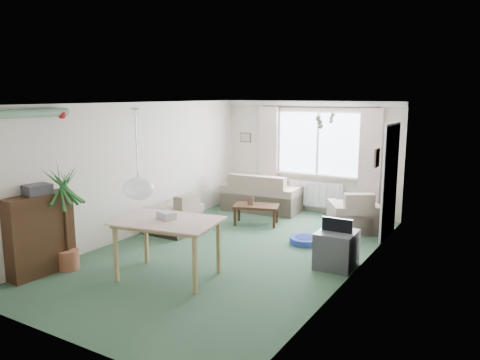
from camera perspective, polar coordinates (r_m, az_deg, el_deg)
The scene contains 25 objects.
ground at distance 7.72m, azimuth -1.15°, elevation -8.77°, with size 6.50×6.50×0.00m, color #2D4B34.
window at distance 10.16m, azimuth 9.51°, elevation 4.40°, with size 1.80×0.03×1.30m, color white.
curtain_rod at distance 10.03m, azimuth 9.47°, elevation 8.74°, with size 2.60×0.03×0.03m, color black.
curtain_left at distance 10.56m, azimuth 3.45°, elevation 3.50°, with size 0.45×0.08×2.00m, color beige.
curtain_right at distance 9.73m, azimuth 15.57°, elevation 2.54°, with size 0.45×0.08×2.00m, color beige.
radiator at distance 10.29m, azimuth 9.25°, elevation -1.72°, with size 1.20×0.10×0.55m, color white.
doorway at distance 8.73m, azimuth 17.87°, elevation -0.24°, with size 0.03×0.95×2.00m, color black.
pendant_lamp at distance 5.45m, azimuth -12.30°, elevation -1.02°, with size 0.36×0.36×0.36m, color white.
tinsel_garland at distance 6.98m, azimuth -25.52°, elevation 7.30°, with size 1.60×1.60×0.12m, color #196626.
bauble_cluster_a at distance 7.54m, azimuth 10.98°, elevation 7.81°, with size 0.20×0.20×0.20m, color silver.
bauble_cluster_b at distance 6.32m, azimuth 9.80°, elevation 7.38°, with size 0.20×0.20×0.20m, color silver.
wall_picture_back at distance 10.93m, azimuth 0.67°, elevation 5.22°, with size 0.28×0.03×0.22m, color brown.
wall_picture_right at distance 7.69m, azimuth 16.35°, elevation 2.61°, with size 0.03×0.24×0.30m, color brown.
sofa at distance 10.34m, azimuth 2.79°, elevation -1.45°, with size 1.66×0.88×0.83m, color beige.
armchair_corner at distance 9.07m, azimuth 13.72°, elevation -3.62°, with size 0.86×0.82×0.77m, color beige.
armchair_left at distance 8.78m, azimuth -8.06°, elevation -3.96°, with size 0.84×0.79×0.75m, color beige.
coffee_table at distance 9.26m, azimuth 1.97°, elevation -4.24°, with size 0.87×0.48×0.39m, color black.
photo_frame at distance 9.20m, azimuth 1.27°, elevation -2.56°, with size 0.12×0.02×0.16m, color brown.
bookshelf at distance 7.25m, azimuth -23.24°, elevation -6.14°, with size 0.32×0.95×1.16m, color black.
hifi_box at distance 7.14m, azimuth -23.51°, elevation -1.06°, with size 0.28×0.35×0.14m, color #37363B.
houseplant at distance 7.23m, azimuth -20.49°, elevation -4.34°, with size 0.67×0.67×1.56m, color #1F5C31.
dining_table at distance 6.67m, azimuth -8.72°, elevation -8.37°, with size 1.30×0.86×0.81m, color tan.
gift_box at distance 6.59m, azimuth -8.95°, elevation -4.37°, with size 0.25×0.18×0.12m, color silver.
tv_cube at distance 7.15m, azimuth 11.67°, elevation -8.27°, with size 0.54×0.60×0.54m, color #303035.
pet_bed at distance 8.21m, azimuth 7.99°, elevation -7.29°, with size 0.55×0.55×0.11m, color navy.
Camera 1 is at (3.87, -6.18, 2.54)m, focal length 35.00 mm.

